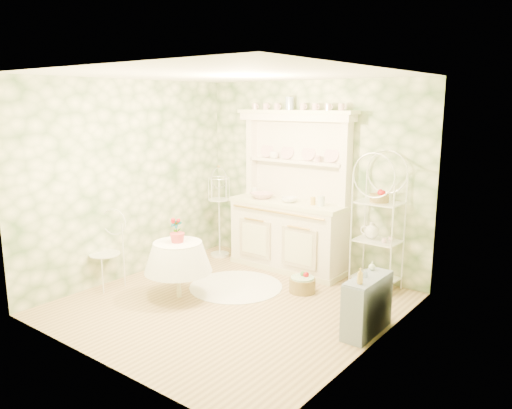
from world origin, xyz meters
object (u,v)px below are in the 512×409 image
Objects in this scene: bakers_rack at (378,217)px; cafe_chair at (105,253)px; side_shelf at (367,306)px; birdcage_stand at (219,212)px; floor_basket at (302,284)px; kitchen_dresser at (289,192)px; round_table at (178,273)px.

bakers_rack is 3.58m from cafe_chair.
birdcage_stand is at bearing 153.59° from side_shelf.
cafe_chair is 2.87× the size of floor_basket.
floor_basket is (-0.69, -0.68, -0.86)m from bakers_rack.
kitchen_dresser is 1.38m from bakers_rack.
bakers_rack reaches higher than side_shelf.
floor_basket is (2.15, 1.43, -0.36)m from cafe_chair.
kitchen_dresser reaches higher than round_table.
floor_basket is (1.13, 1.09, -0.22)m from round_table.
side_shelf is 3.24m from birdcage_stand.
kitchen_dresser is 2.35m from side_shelf.
bakers_rack reaches higher than floor_basket.
floor_basket is at bearing 10.33° from cafe_chair.
birdcage_stand reaches higher than cafe_chair.
kitchen_dresser is at bearing 75.43° from round_table.
bakers_rack is 2.62m from round_table.
round_table is 1.99× the size of floor_basket.
side_shelf is 1.08× the size of round_table.
bakers_rack is 1.30m from floor_basket.
cafe_chair is at bearing -98.25° from birdcage_stand.
birdcage_stand is (-1.20, -0.15, -0.43)m from kitchen_dresser.
side_shelf is at bearing -8.56° from cafe_chair.
kitchen_dresser is at bearing -177.46° from bakers_rack.
bakers_rack reaches higher than round_table.
birdcage_stand is 4.40× the size of floor_basket.
side_shelf is at bearing -19.40° from birdcage_stand.
bakers_rack is 1.48m from side_shelf.
round_table is (-2.28, -0.53, 0.02)m from side_shelf.
birdcage_stand is at bearing 114.95° from round_table.
birdcage_stand reaches higher than side_shelf.
round_table is (-0.45, -1.75, -0.82)m from kitchen_dresser.
floor_basket is (-1.16, 0.56, -0.19)m from side_shelf.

